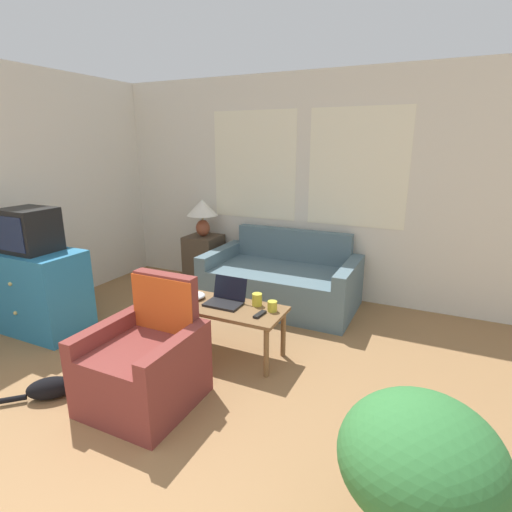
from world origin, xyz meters
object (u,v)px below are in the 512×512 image
Objects in this scene: tv_remote at (260,314)px; television at (29,230)px; couch at (282,282)px; laptop at (226,298)px; cup_navy at (257,299)px; potted_plant at (419,464)px; cat_black at (57,386)px; coffee_table at (224,312)px; snack_bowl at (195,296)px; armchair at (147,365)px; table_lamp at (202,211)px; cup_yellow at (272,306)px.

television is at bearing -171.71° from tv_remote.
laptop is (-0.04, -1.25, 0.25)m from couch.
potted_plant reaches higher than cup_navy.
cup_navy reaches higher than cat_black.
couch is 5.40× the size of laptop.
couch reaches higher than coffee_table.
coffee_table is 0.31m from cup_navy.
laptop is at bearing 164.28° from tv_remote.
snack_bowl is 0.70m from tv_remote.
tv_remote is at bearing -7.10° from snack_bowl.
cup_navy is at bearing 66.01° from armchair.
tv_remote is 0.32× the size of cat_black.
table_lamp is 3.08× the size of tv_remote.
armchair is at bearing -20.08° from cat_black.
laptop is (-0.01, 0.05, 0.11)m from coffee_table.
couch is at bearing 84.73° from armchair.
tv_remote is (1.52, -1.53, -0.52)m from table_lamp.
coffee_table is at bearing 10.53° from cat_black.
tv_remote is at bearing -75.92° from couch.
armchair is 1.07m from cup_navy.
television is (-1.71, 0.44, 0.75)m from armchair.
snack_bowl is at bearing 147.40° from potted_plant.
television reaches higher than tv_remote.
laptop is at bearing 142.36° from potted_plant.
cup_navy reaches higher than coffee_table.
potted_plant reaches higher than cup_yellow.
armchair is 10.17× the size of cup_yellow.
armchair is 0.84× the size of coffee_table.
cat_black is at bearing -136.47° from cup_yellow.
cup_navy is at bearing 27.30° from coffee_table.
laptop is at bearing 102.61° from coffee_table.
snack_bowl is 0.23× the size of potted_plant.
coffee_table is (1.88, 0.38, -0.63)m from television.
snack_bowl is at bearing -176.30° from laptop.
cup_yellow is 0.47× the size of snack_bowl.
cup_yellow reaches higher than snack_bowl.
tv_remote is at bearing -8.16° from coffee_table.
television is 4.25× the size of cup_navy.
armchair is at bearing -113.99° from cup_navy.
television is at bearing -138.56° from couch.
cup_navy reaches higher than cup_yellow.
table_lamp is 2.53× the size of snack_bowl.
tv_remote reaches higher than cat_black.
coffee_table is at bearing 11.41° from television.
coffee_table is 12.11× the size of cup_yellow.
television is 0.96× the size of table_lamp.
coffee_table is (1.16, -1.48, -0.58)m from table_lamp.
couch is 1.31m from cup_yellow.
tv_remote is (-0.06, -0.13, -0.03)m from cup_yellow.
cat_black is (-1.06, -1.23, -0.42)m from cup_navy.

